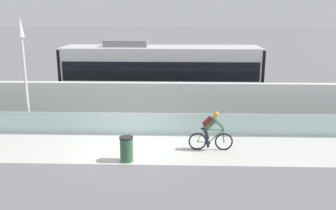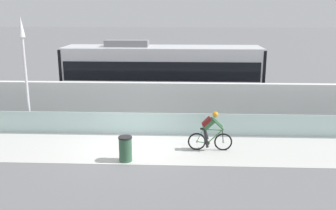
{
  "view_description": "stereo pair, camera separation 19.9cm",
  "coord_description": "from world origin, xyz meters",
  "px_view_note": "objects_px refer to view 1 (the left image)",
  "views": [
    {
      "loc": [
        2.03,
        -14.22,
        5.53
      ],
      "look_at": [
        1.47,
        2.35,
        1.25
      ],
      "focal_mm": 40.21,
      "sensor_mm": 36.0,
      "label": 1
    },
    {
      "loc": [
        2.23,
        -14.22,
        5.53
      ],
      "look_at": [
        1.47,
        2.35,
        1.25
      ],
      "focal_mm": 40.21,
      "sensor_mm": 36.0,
      "label": 2
    }
  ],
  "objects_px": {
    "tram": "(161,74)",
    "lamp_post_antenna": "(24,60)",
    "cyclist_on_bike": "(211,131)",
    "trash_bin": "(127,149)"
  },
  "relations": [
    {
      "from": "tram",
      "to": "lamp_post_antenna",
      "type": "relative_size",
      "value": 2.13
    },
    {
      "from": "tram",
      "to": "cyclist_on_bike",
      "type": "distance_m",
      "value": 7.31
    },
    {
      "from": "lamp_post_antenna",
      "to": "cyclist_on_bike",
      "type": "bearing_deg",
      "value": -14.76
    },
    {
      "from": "tram",
      "to": "lamp_post_antenna",
      "type": "distance_m",
      "value": 7.64
    },
    {
      "from": "tram",
      "to": "cyclist_on_bike",
      "type": "relative_size",
      "value": 6.25
    },
    {
      "from": "cyclist_on_bike",
      "to": "lamp_post_antenna",
      "type": "bearing_deg",
      "value": 165.24
    },
    {
      "from": "tram",
      "to": "trash_bin",
      "type": "bearing_deg",
      "value": -96.17
    },
    {
      "from": "cyclist_on_bike",
      "to": "trash_bin",
      "type": "distance_m",
      "value": 3.44
    },
    {
      "from": "tram",
      "to": "lamp_post_antenna",
      "type": "bearing_deg",
      "value": -141.24
    },
    {
      "from": "tram",
      "to": "trash_bin",
      "type": "height_order",
      "value": "tram"
    }
  ]
}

